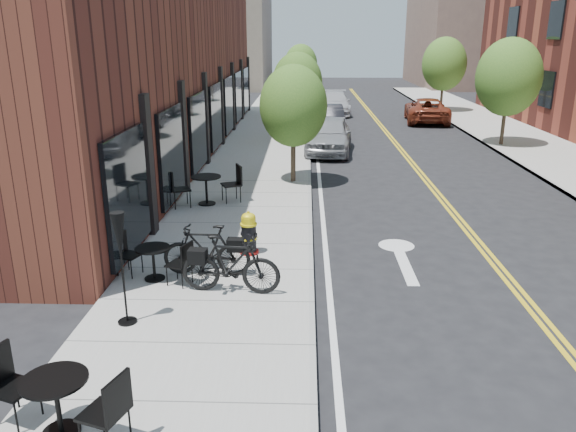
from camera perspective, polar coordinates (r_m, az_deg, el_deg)
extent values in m
plane|color=black|center=(10.46, 2.70, -9.30)|extent=(120.00, 120.00, 0.00)
cube|color=#9E9B93|center=(19.95, -3.44, 4.16)|extent=(4.00, 70.00, 0.12)
cube|color=#441C16|center=(24.18, -13.74, 14.34)|extent=(5.00, 28.00, 7.00)
cube|color=#726656|center=(57.84, -6.24, 17.96)|extent=(8.00, 14.00, 10.00)
cube|color=brown|center=(61.49, 18.01, 18.16)|extent=(10.00, 16.00, 12.00)
cylinder|color=#382B1E|center=(18.71, 0.53, 5.98)|extent=(0.16, 0.16, 1.61)
ellipsoid|color=#34611E|center=(18.44, 0.55, 11.11)|extent=(2.20, 2.20, 2.64)
cylinder|color=#382B1E|center=(26.58, 0.93, 9.60)|extent=(0.16, 0.16, 1.68)
ellipsoid|color=#34611E|center=(26.39, 0.95, 13.38)|extent=(2.30, 2.30, 2.76)
cylinder|color=#382B1E|center=(34.53, 1.15, 11.41)|extent=(0.16, 0.16, 1.57)
ellipsoid|color=#34611E|center=(34.38, 1.17, 14.10)|extent=(2.10, 2.10, 2.52)
cylinder|color=#382B1E|center=(42.48, 1.29, 12.71)|extent=(0.16, 0.16, 1.71)
ellipsoid|color=#34611E|center=(42.35, 1.31, 15.16)|extent=(2.40, 2.40, 2.88)
cylinder|color=#382B1E|center=(27.05, 21.02, 8.72)|extent=(0.16, 0.16, 1.82)
ellipsoid|color=#34611E|center=(26.84, 21.51, 12.99)|extent=(2.80, 2.80, 3.36)
cylinder|color=#382B1E|center=(38.51, 15.33, 11.65)|extent=(0.16, 0.16, 1.82)
ellipsoid|color=#34611E|center=(38.37, 15.59, 14.66)|extent=(2.80, 2.80, 3.36)
cylinder|color=maroon|center=(12.64, -3.96, -3.63)|extent=(0.55, 0.55, 0.06)
cylinder|color=black|center=(12.52, -3.99, -2.27)|extent=(0.43, 0.43, 0.64)
cylinder|color=yellow|center=(12.41, -4.02, -0.84)|extent=(0.48, 0.48, 0.04)
cylinder|color=yellow|center=(12.39, -4.03, -0.46)|extent=(0.42, 0.42, 0.15)
ellipsoid|color=yellow|center=(12.36, -4.04, -0.09)|extent=(0.40, 0.40, 0.19)
cylinder|color=yellow|center=(12.33, -4.05, 0.34)|extent=(0.07, 0.07, 0.06)
imported|color=black|center=(11.43, -8.28, -3.44)|extent=(1.80, 0.56, 1.07)
imported|color=black|center=(10.59, -5.86, -4.92)|extent=(1.94, 0.72, 1.14)
cylinder|color=black|center=(7.88, -22.01, -19.64)|extent=(0.58, 0.58, 0.03)
cylinder|color=black|center=(7.68, -22.33, -17.48)|extent=(0.08, 0.08, 0.73)
cylinder|color=black|center=(7.48, -22.67, -15.14)|extent=(1.01, 1.01, 0.03)
cylinder|color=black|center=(11.63, -13.37, -6.17)|extent=(0.52, 0.52, 0.03)
cylinder|color=black|center=(11.50, -13.48, -4.72)|extent=(0.07, 0.07, 0.64)
cylinder|color=black|center=(11.38, -13.60, -3.20)|extent=(0.91, 0.91, 0.03)
cylinder|color=black|center=(16.42, -8.23, 1.27)|extent=(0.66, 0.66, 0.03)
cylinder|color=black|center=(16.32, -8.29, 2.59)|extent=(0.09, 0.09, 0.79)
cylinder|color=black|center=(16.22, -8.35, 3.96)|extent=(1.13, 1.13, 0.03)
cylinder|color=black|center=(10.08, -15.99, -10.25)|extent=(0.32, 0.32, 0.04)
cylinder|color=black|center=(9.68, -16.47, -5.26)|extent=(0.04, 0.04, 1.90)
cone|color=black|center=(9.48, -16.77, -2.06)|extent=(0.23, 0.23, 0.84)
imported|color=gray|center=(24.08, 4.20, 8.23)|extent=(2.27, 4.68, 1.54)
imported|color=black|center=(28.84, 4.04, 9.73)|extent=(1.77, 4.47, 1.45)
imported|color=#B8B7BD|center=(36.45, 4.72, 11.36)|extent=(2.06, 4.84, 1.39)
imported|color=maroon|center=(33.83, 13.90, 10.41)|extent=(2.84, 5.22, 1.39)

